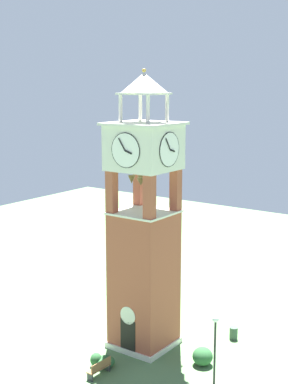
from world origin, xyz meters
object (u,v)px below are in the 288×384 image
Objects in this scene: lamp_post at (215,337)px; clock_tower at (144,237)px; park_bench at (100,368)px; trash_bin at (234,333)px.

clock_tower is at bearing 165.27° from lamp_post.
park_bench is 0.41× the size of lamp_post.
trash_bin is at bearing 65.37° from park_bench.
park_bench reaches higher than trash_bin.
lamp_post is at bearing 28.53° from park_bench.
park_bench is (0.24, -4.61, -6.59)m from clock_tower.
clock_tower is 8.88m from trash_bin.
lamp_post is 4.96× the size of trash_bin.
park_bench is at bearing -87.05° from clock_tower.
clock_tower reaches higher than trash_bin.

